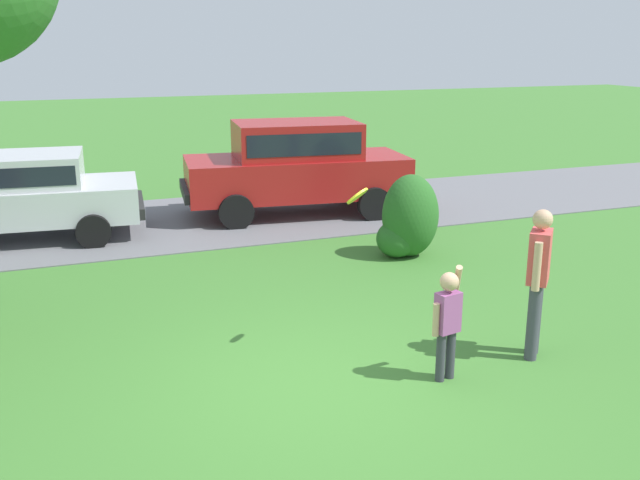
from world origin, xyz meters
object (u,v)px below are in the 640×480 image
at_px(parked_sedan, 23,194).
at_px(frisbee, 357,196).
at_px(parked_suv, 296,163).
at_px(adult_onlooker, 538,275).
at_px(child_thrower, 447,317).

bearing_deg(parked_sedan, frisbee, -60.66).
relative_size(parked_suv, adult_onlooker, 2.80).
bearing_deg(parked_sedan, parked_suv, 0.88).
distance_m(parked_suv, adult_onlooker, 7.55).
xyz_separation_m(parked_sedan, adult_onlooker, (5.53, -7.47, 0.13)).
height_order(parked_suv, frisbee, frisbee).
xyz_separation_m(frisbee, adult_onlooker, (1.83, -0.90, -0.87)).
xyz_separation_m(parked_suv, child_thrower, (-0.98, -7.70, -0.36)).
height_order(parked_sedan, frisbee, frisbee).
bearing_deg(parked_suv, child_thrower, -97.22).
bearing_deg(parked_suv, adult_onlooker, -87.97).
distance_m(child_thrower, frisbee, 1.66).
relative_size(child_thrower, frisbee, 4.00).
bearing_deg(child_thrower, adult_onlooker, 7.20).
relative_size(frisbee, adult_onlooker, 0.18).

